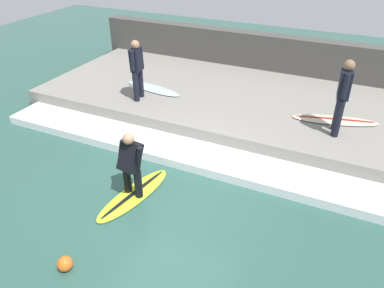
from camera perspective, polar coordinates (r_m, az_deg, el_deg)
name	(u,v)px	position (r m, az deg, el deg)	size (l,w,h in m)	color
ground_plane	(171,198)	(7.35, -3.21, -8.22)	(28.00, 28.00, 0.00)	#2D564C
concrete_ledge	(240,104)	(10.48, 7.40, 6.05)	(4.40, 11.10, 0.48)	gray
back_wall	(266,59)	(12.48, 11.26, 12.60)	(0.50, 11.65, 1.56)	#474442
wave_foam_crest	(201,157)	(8.32, 1.36, -2.02)	(1.01, 10.54, 0.20)	white
surfboard_riding	(134,194)	(7.46, -8.83, -7.59)	(1.99, 0.82, 0.07)	#BFE02D
surfer_riding	(131,162)	(7.01, -9.33, -2.68)	(0.48, 0.61, 1.34)	black
surfer_waiting_near	(343,94)	(8.68, 22.01, 7.14)	(0.57, 0.29, 1.70)	black
surfboard_waiting_near	(335,120)	(9.59, 20.94, 3.43)	(0.96, 2.05, 0.07)	beige
surfer_waiting_far	(137,67)	(9.92, -8.41, 11.55)	(0.53, 0.29, 1.58)	black
surfboard_waiting_far	(153,88)	(10.76, -5.97, 8.43)	(0.78, 1.89, 0.06)	silver
marker_buoy	(65,264)	(6.33, -18.78, -16.90)	(0.24, 0.24, 0.24)	orange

